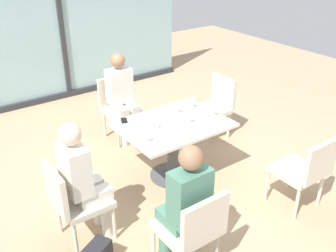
{
  "coord_description": "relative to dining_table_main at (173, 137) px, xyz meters",
  "views": [
    {
      "loc": [
        -2.38,
        -3.19,
        2.73
      ],
      "look_at": [
        0.0,
        0.1,
        0.65
      ],
      "focal_mm": 41.24,
      "sensor_mm": 36.0,
      "label": 1
    }
  ],
  "objects": [
    {
      "name": "cell_phone_on_table",
      "position": [
        -0.43,
        0.38,
        0.19
      ],
      "size": [
        0.12,
        0.16,
        0.01
      ],
      "primitive_type": "cube",
      "rotation": [
        0.0,
        0.0,
        -0.4
      ],
      "color": "black",
      "rests_on": "dining_table_main"
    },
    {
      "name": "chair_near_window",
      "position": [
        0.0,
        1.3,
        -0.05
      ],
      "size": [
        0.46,
        0.51,
        0.87
      ],
      "color": "beige",
      "rests_on": "ground_plane"
    },
    {
      "name": "wine_glass_3",
      "position": [
        -0.5,
        -0.21,
        0.31
      ],
      "size": [
        0.07,
        0.07,
        0.18
      ],
      "color": "silver",
      "rests_on": "dining_table_main"
    },
    {
      "name": "chair_front_left",
      "position": [
        -0.76,
        -1.3,
        -0.05
      ],
      "size": [
        0.46,
        0.5,
        0.87
      ],
      "color": "beige",
      "rests_on": "ground_plane"
    },
    {
      "name": "wine_glass_2",
      "position": [
        0.44,
        0.2,
        0.31
      ],
      "size": [
        0.07,
        0.07,
        0.18
      ],
      "color": "silver",
      "rests_on": "dining_table_main"
    },
    {
      "name": "chair_far_right",
      "position": [
        1.13,
        0.51,
        -0.05
      ],
      "size": [
        0.5,
        0.46,
        0.87
      ],
      "color": "beige",
      "rests_on": "ground_plane"
    },
    {
      "name": "dining_table_main",
      "position": [
        0.0,
        0.0,
        0.0
      ],
      "size": [
        1.23,
        0.93,
        0.73
      ],
      "color": "silver",
      "rests_on": "ground_plane"
    },
    {
      "name": "chair_front_right",
      "position": [
        0.76,
        -1.3,
        -0.05
      ],
      "size": [
        0.46,
        0.5,
        0.87
      ],
      "color": "beige",
      "rests_on": "ground_plane"
    },
    {
      "name": "wine_glass_4",
      "position": [
        0.2,
        0.18,
        0.31
      ],
      "size": [
        0.07,
        0.07,
        0.18
      ],
      "color": "silver",
      "rests_on": "dining_table_main"
    },
    {
      "name": "coffee_cup",
      "position": [
        -0.24,
        0.01,
        0.23
      ],
      "size": [
        0.08,
        0.08,
        0.09
      ],
      "primitive_type": "cylinder",
      "color": "white",
      "rests_on": "dining_table_main"
    },
    {
      "name": "ground_plane",
      "position": [
        0.0,
        0.0,
        -0.55
      ],
      "size": [
        12.0,
        12.0,
        0.0
      ],
      "primitive_type": "plane",
      "color": "tan"
    },
    {
      "name": "handbag_0",
      "position": [
        0.13,
        0.79,
        -0.41
      ],
      "size": [
        0.31,
        0.18,
        0.28
      ],
      "primitive_type": "cube",
      "rotation": [
        0.0,
        0.0,
        -0.07
      ],
      "color": "#232328",
      "rests_on": "ground_plane"
    },
    {
      "name": "person_side_end",
      "position": [
        -1.3,
        -0.34,
        0.15
      ],
      "size": [
        0.39,
        0.34,
        1.26
      ],
      "color": "silver",
      "rests_on": "ground_plane"
    },
    {
      "name": "person_near_window",
      "position": [
        -0.0,
        1.19,
        0.15
      ],
      "size": [
        0.34,
        0.39,
        1.26
      ],
      "color": "silver",
      "rests_on": "ground_plane"
    },
    {
      "name": "person_front_left",
      "position": [
        -0.76,
        -1.19,
        0.15
      ],
      "size": [
        0.34,
        0.39,
        1.26
      ],
      "color": "#4C7F6B",
      "rests_on": "ground_plane"
    },
    {
      "name": "wine_glass_0",
      "position": [
        0.15,
        -0.12,
        0.31
      ],
      "size": [
        0.07,
        0.07,
        0.18
      ],
      "color": "silver",
      "rests_on": "dining_table_main"
    },
    {
      "name": "window_wall_backdrop",
      "position": [
        0.0,
        3.2,
        0.66
      ],
      "size": [
        4.65,
        0.1,
        2.7
      ],
      "color": "#92B7BC",
      "rests_on": "ground_plane"
    },
    {
      "name": "wine_glass_1",
      "position": [
        0.51,
        -0.13,
        0.31
      ],
      "size": [
        0.07,
        0.07,
        0.18
      ],
      "color": "silver",
      "rests_on": "dining_table_main"
    },
    {
      "name": "chair_side_end",
      "position": [
        -1.41,
        -0.34,
        -0.05
      ],
      "size": [
        0.5,
        0.46,
        0.87
      ],
      "color": "beige",
      "rests_on": "ground_plane"
    }
  ]
}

